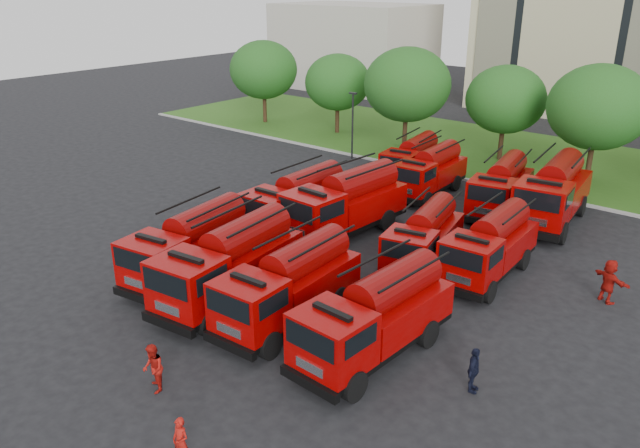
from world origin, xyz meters
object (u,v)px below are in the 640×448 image
Objects in this scene: fire_truck_2 at (289,284)px; fire_truck_11 at (553,192)px; firefighter_5 at (605,301)px; fire_truck_0 at (191,245)px; fire_truck_9 at (430,171)px; fire_truck_10 at (501,187)px; fire_truck_5 at (346,203)px; firefighter_1 at (156,390)px; firefighter_2 at (471,391)px; fire_truck_4 at (298,201)px; fire_truck_1 at (230,263)px; fire_truck_3 at (375,316)px; firefighter_4 at (283,235)px; fire_truck_6 at (424,237)px; firefighter_3 at (348,361)px; fire_truck_7 at (490,246)px; fire_truck_8 at (412,160)px.

fire_truck_11 is at bearing 73.61° from fire_truck_2.
fire_truck_0 is at bearing 59.96° from firefighter_5.
fire_truck_10 is (4.98, -0.28, 0.06)m from fire_truck_9.
fire_truck_10 is 0.88× the size of fire_truck_11.
fire_truck_10 is 2.96m from fire_truck_11.
fire_truck_5 reaches higher than fire_truck_2.
firefighter_2 is at bearing 71.19° from firefighter_1.
firefighter_5 is at bearing -32.83° from fire_truck_9.
fire_truck_2 is at bearing -9.13° from fire_truck_0.
fire_truck_9 is at bearing 73.62° from fire_truck_4.
fire_truck_1 is at bearing 66.66° from firefighter_5.
fire_truck_1 is 1.08× the size of fire_truck_3.
fire_truck_1 is 3.16m from fire_truck_2.
firefighter_1 is at bearing -121.72° from fire_truck_3.
firefighter_2 is 1.06× the size of firefighter_4.
fire_truck_6 reaches higher than firefighter_1.
fire_truck_3 is 1.97m from firefighter_3.
fire_truck_11 is at bearing 62.48° from fire_truck_6.
fire_truck_10 is 4.62× the size of firefighter_4.
fire_truck_0 is 1.10× the size of fire_truck_7.
fire_truck_11 is at bearing -3.19° from fire_truck_10.
fire_truck_3 is 19.10m from fire_truck_9.
fire_truck_8 is at bearing 91.80° from fire_truck_1.
fire_truck_1 is at bearing -119.35° from fire_truck_11.
fire_truck_0 reaches higher than fire_truck_10.
fire_truck_0 is 1.11× the size of fire_truck_6.
fire_truck_4 is at bearing 52.35° from firefighter_2.
fire_truck_1 reaches higher than fire_truck_8.
fire_truck_1 is 1.17× the size of fire_truck_6.
fire_truck_9 is at bearing 166.41° from fire_truck_10.
fire_truck_4 reaches higher than firefighter_4.
fire_truck_10 is (-3.22, 8.29, 0.06)m from fire_truck_7.
fire_truck_7 is at bearing -121.93° from firefighter_4.
fire_truck_1 reaches higher than fire_truck_7.
fire_truck_5 is (-7.90, 8.57, 0.16)m from fire_truck_3.
fire_truck_2 is 1.08× the size of fire_truck_8.
fire_truck_6 is at bearing -98.71° from fire_truck_10.
fire_truck_8 is at bearing 134.36° from firefighter_1.
fire_truck_10 is at bearing 57.99° from fire_truck_0.
fire_truck_6 is 3.96× the size of firefighter_3.
firefighter_3 is 12.27m from firefighter_5.
fire_truck_4 is 10.21m from fire_truck_9.
firefighter_1 is at bearing -57.07° from fire_truck_0.
fire_truck_1 is 0.96× the size of fire_truck_11.
fire_truck_0 is 3.04m from fire_truck_1.
firefighter_5 is at bearing -154.74° from firefighter_3.
fire_truck_4 is at bearing -143.62° from fire_truck_11.
fire_truck_10 is (7.39, 17.22, -0.05)m from fire_truck_0.
fire_truck_6 is 3.10m from fire_truck_7.
fire_truck_1 is 1.16× the size of fire_truck_9.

